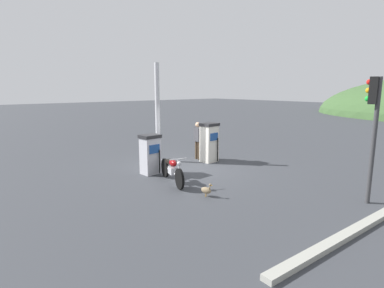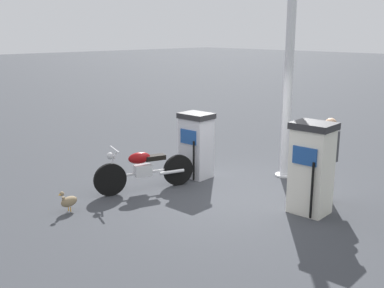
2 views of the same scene
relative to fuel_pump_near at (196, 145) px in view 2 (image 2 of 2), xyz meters
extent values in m
plane|color=#383A3F|center=(0.34, 1.50, -0.75)|extent=(120.00, 120.00, 0.00)
cube|color=silver|center=(0.00, 0.00, -0.07)|extent=(0.55, 0.68, 1.36)
cube|color=#1E478C|center=(0.26, 0.02, 0.23)|extent=(0.06, 0.45, 0.32)
cube|color=#262628|center=(0.00, 0.00, 0.67)|extent=(0.61, 0.75, 0.12)
cylinder|color=black|center=(0.28, 0.21, -0.28)|extent=(0.05, 0.05, 0.89)
cube|color=silver|center=(0.00, 3.00, 0.03)|extent=(0.59, 0.70, 1.58)
cube|color=#1E478C|center=(0.28, 3.02, 0.38)|extent=(0.07, 0.47, 0.32)
cube|color=#262628|center=(0.00, 3.00, 0.88)|extent=(0.64, 0.77, 0.12)
cylinder|color=black|center=(0.30, 3.23, -0.20)|extent=(0.05, 0.05, 1.02)
cylinder|color=black|center=(2.15, -0.29, -0.42)|extent=(0.67, 0.28, 0.68)
cylinder|color=black|center=(0.71, 0.17, -0.42)|extent=(0.67, 0.28, 0.68)
cube|color=silver|center=(1.48, -0.08, -0.32)|extent=(0.40, 0.30, 0.24)
cylinder|color=silver|center=(1.43, -0.06, -0.37)|extent=(1.10, 0.39, 0.05)
ellipsoid|color=maroon|center=(1.54, -0.10, -0.04)|extent=(0.52, 0.35, 0.24)
cube|color=black|center=(1.22, 0.00, -0.07)|extent=(0.48, 0.32, 0.10)
cylinder|color=silver|center=(2.11, -0.28, -0.12)|extent=(0.26, 0.12, 0.57)
cylinder|color=silver|center=(2.04, -0.25, 0.20)|extent=(0.20, 0.54, 0.04)
sphere|color=silver|center=(2.13, -0.28, 0.08)|extent=(0.18, 0.18, 0.14)
cylinder|color=silver|center=(0.93, 0.22, -0.40)|extent=(0.55, 0.23, 0.07)
cylinder|color=#473828|center=(-0.59, 2.93, -0.35)|extent=(0.14, 0.14, 0.82)
cylinder|color=#473828|center=(-0.79, 2.95, -0.35)|extent=(0.14, 0.14, 0.82)
cube|color=#3F3F44|center=(-0.69, 2.94, 0.37)|extent=(0.37, 0.23, 0.61)
cylinder|color=#3F3F44|center=(-0.45, 2.92, 0.40)|extent=(0.10, 0.10, 0.58)
cylinder|color=#3F3F44|center=(-0.93, 2.96, 0.40)|extent=(0.10, 0.10, 0.58)
sphere|color=tan|center=(-0.69, 2.94, 0.81)|extent=(0.24, 0.24, 0.23)
ellipsoid|color=#847051|center=(3.19, -0.10, -0.56)|extent=(0.37, 0.23, 0.19)
cylinder|color=#847051|center=(3.31, -0.08, -0.50)|extent=(0.06, 0.06, 0.14)
sphere|color=#847051|center=(3.34, -0.08, -0.37)|extent=(0.10, 0.10, 0.09)
cone|color=orange|center=(3.40, -0.07, -0.37)|extent=(0.06, 0.05, 0.04)
cone|color=#847051|center=(3.04, -0.13, -0.53)|extent=(0.08, 0.08, 0.07)
cylinder|color=orange|center=(3.19, -0.07, -0.71)|extent=(0.02, 0.02, 0.10)
cylinder|color=orange|center=(3.20, -0.13, -0.71)|extent=(0.02, 0.02, 0.10)
cylinder|color=silver|center=(-1.51, 1.36, 1.36)|extent=(0.20, 0.20, 4.23)
cylinder|color=silver|center=(-1.51, 1.36, -0.73)|extent=(0.40, 0.40, 0.04)
camera|label=1|loc=(9.64, -6.05, 2.42)|focal=28.95mm
camera|label=2|loc=(7.16, 7.37, 2.53)|focal=43.60mm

